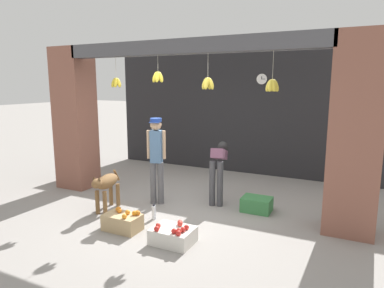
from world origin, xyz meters
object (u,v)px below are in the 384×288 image
Objects in this scene: dog at (106,184)px; worker_stooping at (219,164)px; produce_box_green at (257,204)px; water_bottle at (154,212)px; fruit_crate_oranges at (123,222)px; shopkeeper at (156,155)px; wall_clock at (262,79)px; fruit_crate_apples at (173,235)px.

dog is 0.81× the size of worker_stooping.
dog is at bearing -154.83° from produce_box_green.
dog reaches higher than water_bottle.
fruit_crate_oranges is at bearing -108.54° from water_bottle.
water_bottle is (0.34, -0.66, -0.80)m from shopkeeper.
worker_stooping is 0.99m from produce_box_green.
shopkeeper is 1.96m from produce_box_green.
fruit_crate_oranges is at bearing -103.78° from wall_clock.
shopkeeper reaches higher than water_bottle.
water_bottle is at bearing -128.14° from worker_stooping.
wall_clock is at bearing 74.45° from worker_stooping.
wall_clock is (1.73, 3.48, 1.80)m from dog.
worker_stooping is (1.56, 1.27, 0.24)m from dog.
fruit_crate_oranges is at bearing -125.63° from worker_stooping.
wall_clock is at bearing 76.22° from fruit_crate_oranges.
worker_stooping is at bearing 167.80° from produce_box_green.
worker_stooping is 1.93× the size of fruit_crate_oranges.
fruit_crate_apples is at bearing -41.10° from water_bottle.
worker_stooping is 1.51m from water_bottle.
fruit_crate_oranges is 0.60m from water_bottle.
fruit_crate_apples is (1.63, -0.58, -0.35)m from dog.
wall_clock reaches higher than fruit_crate_oranges.
produce_box_green is (0.78, -0.17, -0.59)m from worker_stooping.
fruit_crate_apples is 1.82m from produce_box_green.
fruit_crate_apples is 2.29× the size of water_bottle.
produce_box_green is (1.60, 1.64, -0.01)m from fruit_crate_oranges.
fruit_crate_oranges is at bearing 177.24° from fruit_crate_apples.
wall_clock reaches higher than worker_stooping.
shopkeeper reaches higher than fruit_crate_oranges.
worker_stooping reaches higher than fruit_crate_apples.
shopkeeper is 1.82m from fruit_crate_apples.
shopkeeper is (0.59, 0.68, 0.45)m from dog.
fruit_crate_apples reaches higher than produce_box_green.
dog is 0.98m from fruit_crate_oranges.
fruit_crate_oranges is 2.29m from produce_box_green.
dog reaches higher than produce_box_green.
fruit_crate_apples is 0.93m from water_bottle.
dog is 1.76m from fruit_crate_apples.
water_bottle is at bearing 138.90° from fruit_crate_apples.
water_bottle is (-1.41, -1.07, -0.01)m from produce_box_green.
dog is at bearing -152.17° from worker_stooping.
water_bottle is (0.93, 0.03, -0.35)m from dog.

